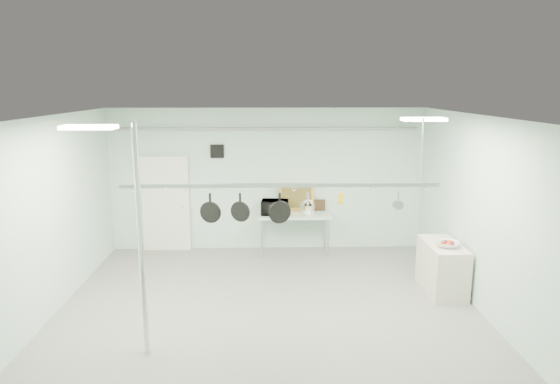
{
  "coord_description": "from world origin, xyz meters",
  "views": [
    {
      "loc": [
        -0.02,
        -7.03,
        3.65
      ],
      "look_at": [
        0.21,
        1.0,
        1.95
      ],
      "focal_mm": 32.0,
      "sensor_mm": 36.0,
      "label": 1
    }
  ],
  "objects_px": {
    "side_cabinet": "(442,268)",
    "fruit_bowl": "(448,244)",
    "prep_table": "(294,217)",
    "skillet_mid": "(240,207)",
    "microwave": "(275,207)",
    "skillet_left": "(210,208)",
    "pot_rack": "(281,183)",
    "skillet_right": "(280,208)",
    "coffee_canister": "(308,210)",
    "chrome_pole": "(141,243)"
  },
  "relations": [
    {
      "from": "side_cabinet",
      "to": "fruit_bowl",
      "type": "distance_m",
      "value": 0.53
    },
    {
      "from": "prep_table",
      "to": "side_cabinet",
      "type": "xyz_separation_m",
      "value": [
        2.55,
        -2.2,
        -0.38
      ]
    },
    {
      "from": "prep_table",
      "to": "skillet_mid",
      "type": "xyz_separation_m",
      "value": [
        -1.02,
        -3.3,
        1.03
      ]
    },
    {
      "from": "microwave",
      "to": "skillet_left",
      "type": "height_order",
      "value": "skillet_left"
    },
    {
      "from": "skillet_left",
      "to": "fruit_bowl",
      "type": "bearing_deg",
      "value": 26.06
    },
    {
      "from": "pot_rack",
      "to": "skillet_right",
      "type": "xyz_separation_m",
      "value": [
        -0.02,
        0.0,
        -0.38
      ]
    },
    {
      "from": "pot_rack",
      "to": "coffee_canister",
      "type": "distance_m",
      "value": 3.54
    },
    {
      "from": "chrome_pole",
      "to": "skillet_mid",
      "type": "distance_m",
      "value": 1.59
    },
    {
      "from": "prep_table",
      "to": "skillet_mid",
      "type": "bearing_deg",
      "value": -107.11
    },
    {
      "from": "microwave",
      "to": "skillet_left",
      "type": "distance_m",
      "value": 3.52
    },
    {
      "from": "prep_table",
      "to": "skillet_right",
      "type": "height_order",
      "value": "skillet_right"
    },
    {
      "from": "pot_rack",
      "to": "side_cabinet",
      "type": "bearing_deg",
      "value": 20.45
    },
    {
      "from": "coffee_canister",
      "to": "prep_table",
      "type": "bearing_deg",
      "value": 170.08
    },
    {
      "from": "fruit_bowl",
      "to": "skillet_right",
      "type": "xyz_separation_m",
      "value": [
        -2.97,
        -0.92,
        0.9
      ]
    },
    {
      "from": "prep_table",
      "to": "skillet_mid",
      "type": "distance_m",
      "value": 3.6
    },
    {
      "from": "chrome_pole",
      "to": "pot_rack",
      "type": "relative_size",
      "value": 0.67
    },
    {
      "from": "skillet_mid",
      "to": "skillet_right",
      "type": "distance_m",
      "value": 0.6
    },
    {
      "from": "prep_table",
      "to": "chrome_pole",
      "type": "bearing_deg",
      "value": -118.71
    },
    {
      "from": "prep_table",
      "to": "fruit_bowl",
      "type": "height_order",
      "value": "fruit_bowl"
    },
    {
      "from": "pot_rack",
      "to": "fruit_bowl",
      "type": "height_order",
      "value": "pot_rack"
    },
    {
      "from": "fruit_bowl",
      "to": "skillet_left",
      "type": "height_order",
      "value": "skillet_left"
    },
    {
      "from": "coffee_canister",
      "to": "skillet_mid",
      "type": "relative_size",
      "value": 0.45
    },
    {
      "from": "pot_rack",
      "to": "skillet_mid",
      "type": "bearing_deg",
      "value": 180.0
    },
    {
      "from": "chrome_pole",
      "to": "side_cabinet",
      "type": "height_order",
      "value": "chrome_pole"
    },
    {
      "from": "coffee_canister",
      "to": "skillet_right",
      "type": "height_order",
      "value": "skillet_right"
    },
    {
      "from": "prep_table",
      "to": "fruit_bowl",
      "type": "relative_size",
      "value": 4.06
    },
    {
      "from": "prep_table",
      "to": "side_cabinet",
      "type": "height_order",
      "value": "prep_table"
    },
    {
      "from": "chrome_pole",
      "to": "skillet_left",
      "type": "xyz_separation_m",
      "value": [
        0.84,
        0.9,
        0.26
      ]
    },
    {
      "from": "microwave",
      "to": "skillet_right",
      "type": "distance_m",
      "value": 3.36
    },
    {
      "from": "prep_table",
      "to": "skillet_left",
      "type": "bearing_deg",
      "value": -113.94
    },
    {
      "from": "skillet_mid",
      "to": "side_cabinet",
      "type": "bearing_deg",
      "value": 39.05
    },
    {
      "from": "prep_table",
      "to": "skillet_mid",
      "type": "relative_size",
      "value": 3.65
    },
    {
      "from": "pot_rack",
      "to": "skillet_right",
      "type": "relative_size",
      "value": 10.36
    },
    {
      "from": "fruit_bowl",
      "to": "coffee_canister",
      "type": "bearing_deg",
      "value": 134.06
    },
    {
      "from": "fruit_bowl",
      "to": "skillet_right",
      "type": "relative_size",
      "value": 0.85
    },
    {
      "from": "microwave",
      "to": "pot_rack",
      "type": "bearing_deg",
      "value": 96.44
    },
    {
      "from": "pot_rack",
      "to": "microwave",
      "type": "relative_size",
      "value": 8.33
    },
    {
      "from": "microwave",
      "to": "fruit_bowl",
      "type": "relative_size",
      "value": 1.46
    },
    {
      "from": "skillet_mid",
      "to": "skillet_left",
      "type": "bearing_deg",
      "value": -158.1
    },
    {
      "from": "prep_table",
      "to": "skillet_mid",
      "type": "height_order",
      "value": "skillet_mid"
    },
    {
      "from": "microwave",
      "to": "fruit_bowl",
      "type": "xyz_separation_m",
      "value": [
        2.98,
        -2.34,
        -0.12
      ]
    },
    {
      "from": "pot_rack",
      "to": "skillet_left",
      "type": "height_order",
      "value": "pot_rack"
    },
    {
      "from": "skillet_left",
      "to": "skillet_mid",
      "type": "height_order",
      "value": "same"
    },
    {
      "from": "skillet_right",
      "to": "microwave",
      "type": "bearing_deg",
      "value": 75.19
    },
    {
      "from": "microwave",
      "to": "skillet_left",
      "type": "relative_size",
      "value": 1.3
    },
    {
      "from": "fruit_bowl",
      "to": "skillet_left",
      "type": "bearing_deg",
      "value": -167.04
    },
    {
      "from": "coffee_canister",
      "to": "chrome_pole",
      "type": "bearing_deg",
      "value": -122.1
    },
    {
      "from": "microwave",
      "to": "skillet_right",
      "type": "relative_size",
      "value": 1.24
    },
    {
      "from": "coffee_canister",
      "to": "skillet_left",
      "type": "height_order",
      "value": "skillet_left"
    },
    {
      "from": "coffee_canister",
      "to": "microwave",
      "type": "bearing_deg",
      "value": 178.42
    }
  ]
}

